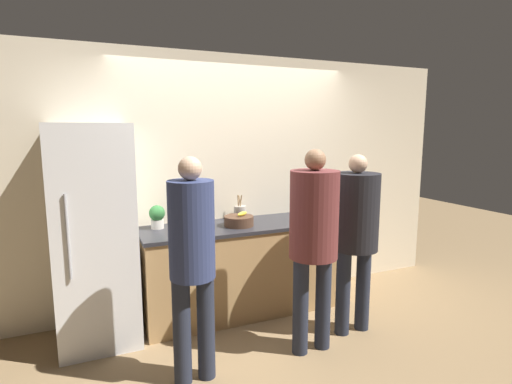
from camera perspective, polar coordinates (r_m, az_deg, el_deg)
The scene contains 14 objects.
ground_plane at distance 4.01m, azimuth 0.91°, elevation -18.40°, with size 14.00×14.00×0.00m, color #8C704C.
wall_back at distance 4.25m, azimuth -2.99°, elevation 1.60°, with size 5.20×0.06×2.60m.
counter at distance 4.15m, azimuth -1.27°, elevation -10.58°, with size 2.12×0.69×0.91m.
refrigerator at distance 3.70m, azimuth -22.04°, elevation -5.76°, with size 0.65×0.72×1.89m.
person_left at distance 2.89m, azimuth -9.11°, elevation -8.64°, with size 0.33×0.33×1.66m.
person_center at distance 3.26m, azimuth 8.23°, elevation -5.47°, with size 0.39×0.39×1.69m.
person_right at distance 3.66m, azimuth 14.04°, elevation -4.65°, with size 0.40×0.40×1.63m.
fruit_bowl at distance 3.90m, azimuth -2.46°, elevation -4.12°, with size 0.29×0.29×0.14m.
utensil_crock at distance 4.18m, azimuth -2.34°, elevation -2.92°, with size 0.13×0.13×0.26m.
bottle_red at distance 3.77m, azimuth -10.65°, elevation -4.53°, with size 0.07×0.07×0.16m.
bottle_dark at distance 3.86m, azimuth -6.75°, elevation -3.79°, with size 0.08×0.08×0.22m.
cup_red at distance 4.05m, azimuth -8.89°, elevation -3.75°, with size 0.08×0.08×0.10m.
cup_white at distance 4.10m, azimuth 6.52°, elevation -3.51°, with size 0.09×0.09×0.10m.
potted_plant at distance 3.90m, azimuth -13.94°, elevation -3.36°, with size 0.15×0.15×0.22m.
Camera 1 is at (-1.48, -3.24, 1.84)m, focal length 28.00 mm.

